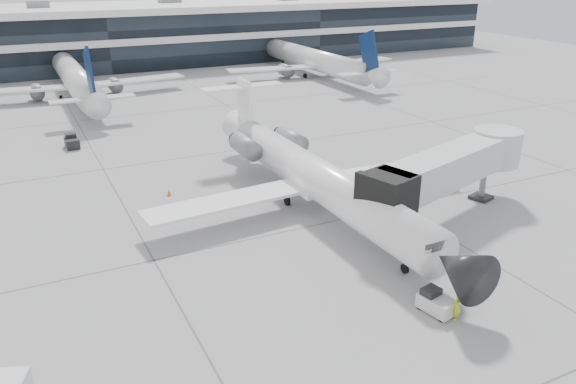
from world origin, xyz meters
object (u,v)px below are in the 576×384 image
ramp_worker (457,306)px  baggage_tug (436,302)px  regional_jet (314,175)px  jet_bridge (455,165)px

ramp_worker → baggage_tug: ramp_worker is taller
regional_jet → ramp_worker: size_ratio=20.00×
regional_jet → jet_bridge: size_ratio=1.97×
ramp_worker → jet_bridge: bearing=-164.4°
jet_bridge → regional_jet: bearing=128.0°
regional_jet → baggage_tug: bearing=-94.0°
jet_bridge → baggage_tug: jet_bridge is taller
regional_jet → ramp_worker: bearing=-92.1°
baggage_tug → ramp_worker: bearing=-76.6°
regional_jet → jet_bridge: bearing=-36.0°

